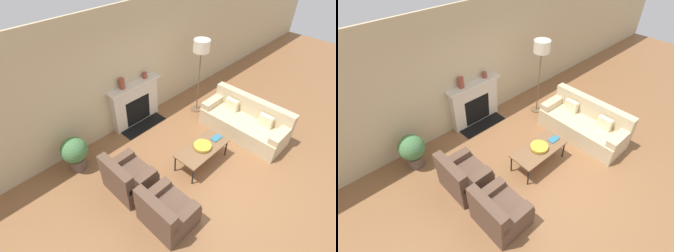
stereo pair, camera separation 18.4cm
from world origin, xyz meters
TOP-DOWN VIEW (x-y plane):
  - ground_plane at (0.00, 0.00)m, footprint 18.00×18.00m
  - wall_back at (0.00, 2.64)m, footprint 18.00×0.06m
  - fireplace at (-0.05, 2.49)m, footprint 1.45×0.59m
  - couch at (1.51, 0.30)m, footprint 0.84×2.03m
  - armchair_near at (-1.54, -0.08)m, footprint 0.77×0.86m
  - armchair_far at (-1.54, 0.97)m, footprint 0.77×0.86m
  - coffee_table at (-0.01, 0.39)m, footprint 1.21×0.56m
  - bowl at (-0.01, 0.39)m, footprint 0.37×0.37m
  - book at (0.43, 0.35)m, footprint 0.25×0.15m
  - floor_lamp at (1.45, 1.74)m, footprint 0.40×0.40m
  - mantel_vase_left at (-0.37, 2.51)m, footprint 0.13×0.13m
  - mantel_vase_center_left at (0.31, 2.51)m, footprint 0.11×0.11m
  - potted_plant at (-1.96, 2.16)m, footprint 0.55×0.55m

SIDE VIEW (x-z plane):
  - ground_plane at x=0.00m, z-range 0.00..0.00m
  - armchair_near at x=-1.54m, z-range -0.11..0.72m
  - armchair_far at x=-1.54m, z-range -0.11..0.72m
  - couch at x=1.51m, z-range -0.12..0.76m
  - coffee_table at x=-0.01m, z-range 0.20..0.65m
  - potted_plant at x=-1.96m, z-range 0.06..0.84m
  - book at x=0.43m, z-range 0.46..0.48m
  - bowl at x=-0.01m, z-range 0.47..0.54m
  - fireplace at x=-0.05m, z-range -0.01..1.11m
  - mantel_vase_center_left at x=0.31m, z-range 1.13..1.27m
  - mantel_vase_left at x=-0.37m, z-range 1.13..1.38m
  - wall_back at x=0.00m, z-range 0.00..2.90m
  - floor_lamp at x=1.45m, z-range 0.71..2.69m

